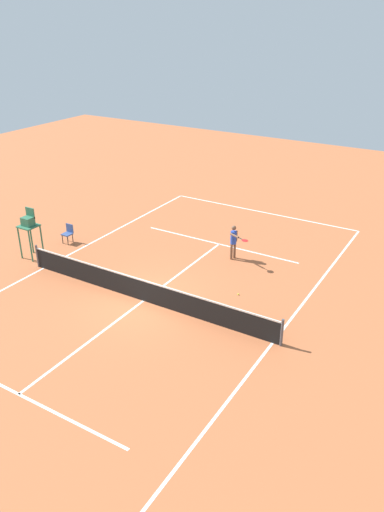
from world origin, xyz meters
The scene contains 7 objects.
ground_plane centered at (0.00, 0.00, 0.00)m, with size 60.00×60.00×0.00m, color #B76038.
court_lines centered at (0.00, 0.00, 0.00)m, with size 11.22×23.41×0.01m.
tennis_net centered at (0.00, 0.00, 0.50)m, with size 11.82×0.10×1.07m.
player_serving centered at (-1.37, -5.27, 0.99)m, with size 1.16×0.93×1.66m.
tennis_ball centered at (-3.05, -2.37, 0.03)m, with size 0.07×0.07×0.07m, color #CCE033.
umpire_chair centered at (6.85, -0.60, 1.61)m, with size 0.80×0.80×2.41m.
courtside_chair_mid centered at (6.57, -2.70, 0.53)m, with size 0.44×0.46×0.95m.
Camera 1 is at (-10.59, 13.86, 10.38)m, focal length 35.26 mm.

